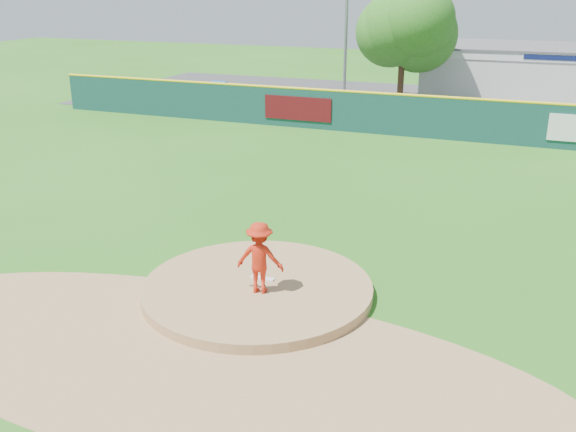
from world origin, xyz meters
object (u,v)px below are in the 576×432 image
at_px(van, 562,120).
at_px(light_pole_left, 347,0).
at_px(playground_slide, 216,95).
at_px(pool_building_grp, 549,73).
at_px(deciduous_tree, 404,29).
at_px(pitcher, 260,258).

xyz_separation_m(van, light_pole_left, (-12.83, 6.15, 5.26)).
bearing_deg(playground_slide, pool_building_grp, 30.05).
bearing_deg(pool_building_grp, playground_slide, -149.95).
relative_size(van, playground_slide, 2.02).
distance_m(van, playground_slide, 19.08).
bearing_deg(deciduous_tree, pitcher, -84.99).
distance_m(pitcher, van, 22.17).
height_order(pitcher, light_pole_left, light_pole_left).
bearing_deg(light_pole_left, playground_slide, -138.30).
distance_m(pitcher, playground_slide, 25.07).
height_order(playground_slide, light_pole_left, light_pole_left).
height_order(pool_building_grp, deciduous_tree, deciduous_tree).
height_order(van, deciduous_tree, deciduous_tree).
bearing_deg(deciduous_tree, playground_slide, -160.84).
xyz_separation_m(van, playground_slide, (-19.07, 0.59, -0.02)).
bearing_deg(pool_building_grp, deciduous_tree, -138.84).
distance_m(pitcher, deciduous_tree, 25.65).
bearing_deg(playground_slide, van, -1.79).
bearing_deg(light_pole_left, van, -25.62).
height_order(pool_building_grp, playground_slide, pool_building_grp).
relative_size(playground_slide, deciduous_tree, 0.37).
distance_m(van, pool_building_grp, 11.21).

